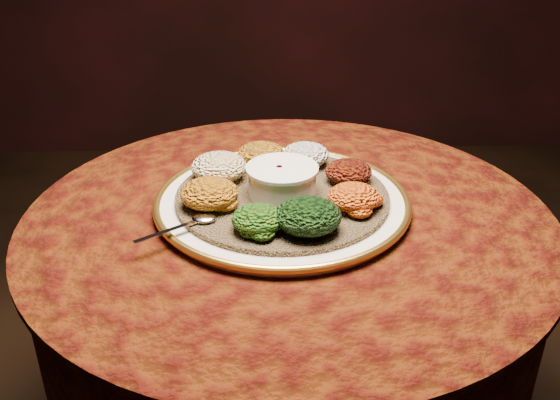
{
  "coord_description": "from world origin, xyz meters",
  "views": [
    {
      "loc": [
        -0.05,
        -0.99,
        1.29
      ],
      "look_at": [
        -0.02,
        0.0,
        0.76
      ],
      "focal_mm": 40.0,
      "sensor_mm": 36.0,
      "label": 1
    }
  ],
  "objects": [
    {
      "name": "portion_shiro",
      "position": [
        -0.05,
        0.15,
        0.78
      ],
      "size": [
        0.09,
        0.09,
        0.05
      ],
      "primitive_type": "ellipsoid",
      "color": "#9F6713",
      "rests_on": "injera"
    },
    {
      "name": "portion_timatim",
      "position": [
        -0.13,
        0.09,
        0.79
      ],
      "size": [
        0.11,
        0.1,
        0.05
      ],
      "primitive_type": "ellipsoid",
      "color": "maroon",
      "rests_on": "injera"
    },
    {
      "name": "portion_kitfo",
      "position": [
        0.12,
        0.07,
        0.78
      ],
      "size": [
        0.09,
        0.08,
        0.04
      ],
      "primitive_type": "ellipsoid",
      "color": "black",
      "rests_on": "injera"
    },
    {
      "name": "injera",
      "position": [
        -0.01,
        0.02,
        0.76
      ],
      "size": [
        0.48,
        0.48,
        0.01
      ],
      "primitive_type": "cylinder",
      "rotation": [
        0.0,
        0.0,
        -0.27
      ],
      "color": "olive",
      "rests_on": "platter"
    },
    {
      "name": "portion_tikil",
      "position": [
        0.11,
        -0.04,
        0.78
      ],
      "size": [
        0.09,
        0.09,
        0.04
      ],
      "primitive_type": "ellipsoid",
      "color": "#B6830F",
      "rests_on": "injera"
    },
    {
      "name": "table",
      "position": [
        0.0,
        0.0,
        0.55
      ],
      "size": [
        0.96,
        0.96,
        0.73
      ],
      "color": "black",
      "rests_on": "ground"
    },
    {
      "name": "spoon",
      "position": [
        -0.15,
        -0.08,
        0.77
      ],
      "size": [
        0.13,
        0.09,
        0.01
      ],
      "rotation": [
        0.0,
        0.0,
        -2.53
      ],
      "color": "silver",
      "rests_on": "injera"
    },
    {
      "name": "portion_gomen",
      "position": [
        0.03,
        -0.11,
        0.79
      ],
      "size": [
        0.11,
        0.11,
        0.05
      ],
      "primitive_type": "ellipsoid",
      "color": "black",
      "rests_on": "injera"
    },
    {
      "name": "portion_kik",
      "position": [
        -0.14,
        -0.02,
        0.79
      ],
      "size": [
        0.1,
        0.1,
        0.05
      ],
      "primitive_type": "ellipsoid",
      "color": "#A55A0E",
      "rests_on": "injera"
    },
    {
      "name": "portion_mixveg",
      "position": [
        -0.05,
        -0.11,
        0.78
      ],
      "size": [
        0.09,
        0.08,
        0.04
      ],
      "primitive_type": "ellipsoid",
      "color": "#AA330A",
      "rests_on": "injera"
    },
    {
      "name": "portion_ayib",
      "position": [
        0.04,
        0.14,
        0.78
      ],
      "size": [
        0.09,
        0.09,
        0.04
      ],
      "primitive_type": "ellipsoid",
      "color": "silver",
      "rests_on": "injera"
    },
    {
      "name": "platter",
      "position": [
        -0.01,
        0.02,
        0.75
      ],
      "size": [
        0.56,
        0.56,
        0.02
      ],
      "rotation": [
        0.0,
        0.0,
        -0.28
      ],
      "color": "silver",
      "rests_on": "table"
    },
    {
      "name": "stew_bowl",
      "position": [
        -0.01,
        0.02,
        0.79
      ],
      "size": [
        0.13,
        0.13,
        0.05
      ],
      "color": "silver",
      "rests_on": "injera"
    }
  ]
}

